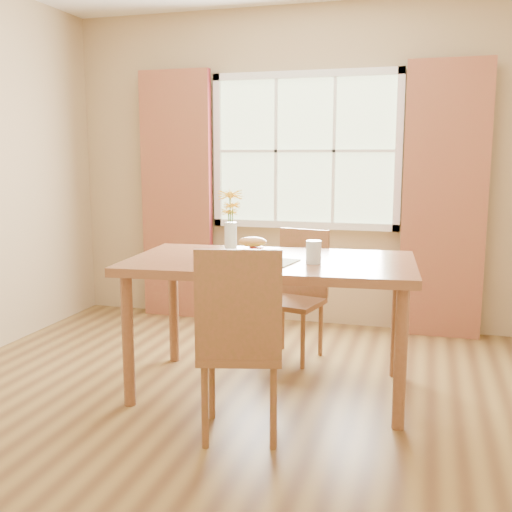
{
  "coord_description": "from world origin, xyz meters",
  "views": [
    {
      "loc": [
        1.03,
        -3.2,
        1.46
      ],
      "look_at": [
        0.04,
        0.23,
        0.86
      ],
      "focal_mm": 42.0,
      "sensor_mm": 36.0,
      "label": 1
    }
  ],
  "objects_px": {
    "chair_near": "(240,337)",
    "water_glass": "(314,253)",
    "flower_vase": "(231,215)",
    "croissant_sandwich": "(252,248)",
    "chair_far": "(297,288)",
    "dining_table": "(271,273)"
  },
  "relations": [
    {
      "from": "chair_near",
      "to": "water_glass",
      "type": "height_order",
      "value": "chair_near"
    },
    {
      "from": "water_glass",
      "to": "flower_vase",
      "type": "relative_size",
      "value": 0.33
    },
    {
      "from": "croissant_sandwich",
      "to": "flower_vase",
      "type": "relative_size",
      "value": 0.48
    },
    {
      "from": "chair_far",
      "to": "water_glass",
      "type": "distance_m",
      "value": 0.91
    },
    {
      "from": "chair_near",
      "to": "chair_far",
      "type": "distance_m",
      "value": 1.41
    },
    {
      "from": "flower_vase",
      "to": "water_glass",
      "type": "bearing_deg",
      "value": -22.06
    },
    {
      "from": "dining_table",
      "to": "water_glass",
      "type": "height_order",
      "value": "water_glass"
    },
    {
      "from": "water_glass",
      "to": "chair_near",
      "type": "bearing_deg",
      "value": -112.2
    },
    {
      "from": "chair_near",
      "to": "flower_vase",
      "type": "xyz_separation_m",
      "value": [
        -0.33,
        0.86,
        0.53
      ]
    },
    {
      "from": "dining_table",
      "to": "flower_vase",
      "type": "relative_size",
      "value": 4.39
    },
    {
      "from": "chair_far",
      "to": "croissant_sandwich",
      "type": "distance_m",
      "value": 0.91
    },
    {
      "from": "chair_far",
      "to": "chair_near",
      "type": "bearing_deg",
      "value": -76.79
    },
    {
      "from": "croissant_sandwich",
      "to": "flower_vase",
      "type": "xyz_separation_m",
      "value": [
        -0.23,
        0.27,
        0.16
      ]
    },
    {
      "from": "flower_vase",
      "to": "chair_far",
      "type": "bearing_deg",
      "value": 58.61
    },
    {
      "from": "chair_far",
      "to": "water_glass",
      "type": "xyz_separation_m",
      "value": [
        0.26,
        -0.78,
        0.39
      ]
    },
    {
      "from": "chair_far",
      "to": "flower_vase",
      "type": "bearing_deg",
      "value": -108.34
    },
    {
      "from": "dining_table",
      "to": "chair_far",
      "type": "xyz_separation_m",
      "value": [
        0.02,
        0.7,
        -0.24
      ]
    },
    {
      "from": "croissant_sandwich",
      "to": "dining_table",
      "type": "bearing_deg",
      "value": 38.64
    },
    {
      "from": "chair_far",
      "to": "flower_vase",
      "type": "height_order",
      "value": "flower_vase"
    },
    {
      "from": "chair_near",
      "to": "dining_table",
      "type": "bearing_deg",
      "value": 77.38
    },
    {
      "from": "dining_table",
      "to": "water_glass",
      "type": "relative_size",
      "value": 13.28
    },
    {
      "from": "chair_near",
      "to": "chair_far",
      "type": "relative_size",
      "value": 1.1
    }
  ]
}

